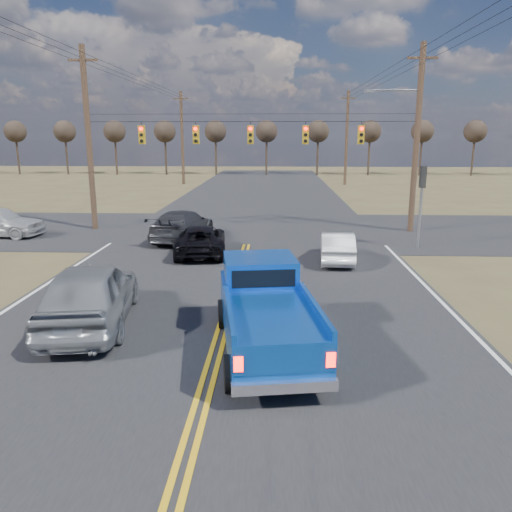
{
  "coord_description": "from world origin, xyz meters",
  "views": [
    {
      "loc": [
        1.46,
        -9.99,
        5.21
      ],
      "look_at": [
        0.82,
        5.45,
        1.5
      ],
      "focal_mm": 35.0,
      "sensor_mm": 36.0,
      "label": 1
    }
  ],
  "objects_px": {
    "dgrey_car_queue": "(182,225)",
    "black_suv": "(201,240)",
    "white_car_queue": "(337,247)",
    "silver_suv": "(90,294)",
    "pickup_truck": "(266,311)"
  },
  "relations": [
    {
      "from": "dgrey_car_queue",
      "to": "black_suv",
      "type": "bearing_deg",
      "value": 122.88
    },
    {
      "from": "silver_suv",
      "to": "black_suv",
      "type": "distance_m",
      "value": 9.06
    },
    {
      "from": "pickup_truck",
      "to": "white_car_queue",
      "type": "distance_m",
      "value": 9.68
    },
    {
      "from": "silver_suv",
      "to": "dgrey_car_queue",
      "type": "height_order",
      "value": "silver_suv"
    },
    {
      "from": "white_car_queue",
      "to": "dgrey_car_queue",
      "type": "bearing_deg",
      "value": -25.74
    },
    {
      "from": "white_car_queue",
      "to": "dgrey_car_queue",
      "type": "xyz_separation_m",
      "value": [
        -7.46,
        4.32,
        0.13
      ]
    },
    {
      "from": "silver_suv",
      "to": "white_car_queue",
      "type": "distance_m",
      "value": 10.99
    },
    {
      "from": "pickup_truck",
      "to": "silver_suv",
      "type": "bearing_deg",
      "value": 154.68
    },
    {
      "from": "silver_suv",
      "to": "white_car_queue",
      "type": "xyz_separation_m",
      "value": [
        7.79,
        7.75,
        -0.29
      ]
    },
    {
      "from": "pickup_truck",
      "to": "dgrey_car_queue",
      "type": "distance_m",
      "value": 14.33
    },
    {
      "from": "pickup_truck",
      "to": "white_car_queue",
      "type": "relative_size",
      "value": 1.5
    },
    {
      "from": "silver_suv",
      "to": "pickup_truck",
      "type": "bearing_deg",
      "value": 154.27
    },
    {
      "from": "silver_suv",
      "to": "dgrey_car_queue",
      "type": "distance_m",
      "value": 12.07
    },
    {
      "from": "pickup_truck",
      "to": "white_car_queue",
      "type": "bearing_deg",
      "value": 64.41
    },
    {
      "from": "silver_suv",
      "to": "dgrey_car_queue",
      "type": "bearing_deg",
      "value": -100.49
    }
  ]
}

